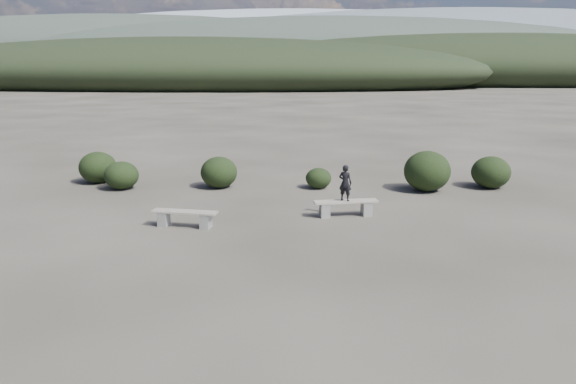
{
  "coord_description": "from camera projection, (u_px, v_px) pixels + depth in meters",
  "views": [
    {
      "loc": [
        0.52,
        -10.29,
        4.29
      ],
      "look_at": [
        -0.3,
        3.5,
        1.1
      ],
      "focal_mm": 35.0,
      "sensor_mm": 36.0,
      "label": 1
    }
  ],
  "objects": [
    {
      "name": "shrub_c",
      "position": [
        318.0,
        178.0,
        19.55
      ],
      "size": [
        0.9,
        0.9,
        0.72
      ],
      "primitive_type": "ellipsoid",
      "color": "black",
      "rests_on": "ground"
    },
    {
      "name": "shrub_a",
      "position": [
        121.0,
        175.0,
        19.41
      ],
      "size": [
        1.18,
        1.18,
        0.97
      ],
      "primitive_type": "ellipsoid",
      "color": "black",
      "rests_on": "ground"
    },
    {
      "name": "ground",
      "position": [
        293.0,
        287.0,
        11.01
      ],
      "size": [
        1200.0,
        1200.0,
        0.0
      ],
      "primitive_type": "plane",
      "color": "#332E27",
      "rests_on": "ground"
    },
    {
      "name": "shrub_b",
      "position": [
        219.0,
        172.0,
        19.62
      ],
      "size": [
        1.28,
        1.28,
        1.1
      ],
      "primitive_type": "ellipsoid",
      "color": "black",
      "rests_on": "ground"
    },
    {
      "name": "shrub_d",
      "position": [
        427.0,
        171.0,
        19.09
      ],
      "size": [
        1.58,
        1.58,
        1.38
      ],
      "primitive_type": "ellipsoid",
      "color": "black",
      "rests_on": "ground"
    },
    {
      "name": "bench_left",
      "position": [
        185.0,
        217.0,
        14.96
      ],
      "size": [
        1.81,
        0.6,
        0.44
      ],
      "rotation": [
        0.0,
        0.0,
        -0.14
      ],
      "color": "gray",
      "rests_on": "ground"
    },
    {
      "name": "shrub_f",
      "position": [
        98.0,
        167.0,
        20.43
      ],
      "size": [
        1.35,
        1.35,
        1.14
      ],
      "primitive_type": "ellipsoid",
      "color": "black",
      "rests_on": "ground"
    },
    {
      "name": "mountain_ridges",
      "position": [
        309.0,
        51.0,
        338.77
      ],
      "size": [
        500.0,
        400.0,
        56.0
      ],
      "color": "black",
      "rests_on": "ground"
    },
    {
      "name": "seated_person",
      "position": [
        345.0,
        183.0,
        15.84
      ],
      "size": [
        0.45,
        0.37,
        1.04
      ],
      "primitive_type": "imported",
      "rotation": [
        0.0,
        0.0,
        2.75
      ],
      "color": "black",
      "rests_on": "bench_right"
    },
    {
      "name": "shrub_e",
      "position": [
        491.0,
        172.0,
        19.58
      ],
      "size": [
        1.34,
        1.34,
        1.12
      ],
      "primitive_type": "ellipsoid",
      "color": "black",
      "rests_on": "ground"
    },
    {
      "name": "bench_right",
      "position": [
        346.0,
        207.0,
        16.0
      ],
      "size": [
        1.88,
        0.76,
        0.46
      ],
      "rotation": [
        0.0,
        0.0,
        0.21
      ],
      "color": "gray",
      "rests_on": "ground"
    }
  ]
}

